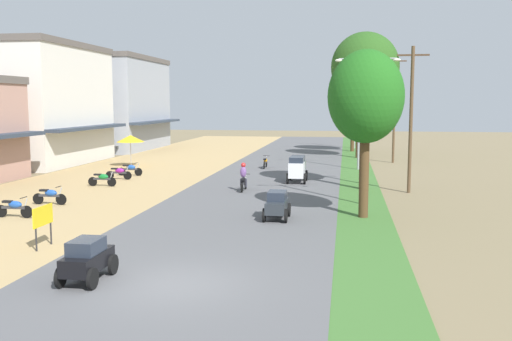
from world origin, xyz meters
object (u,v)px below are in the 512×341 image
at_px(street_signboard, 43,219).
at_px(car_hatchback_charcoal, 277,204).
at_px(vendor_umbrella, 130,139).
at_px(streetlamp_far, 355,108).
at_px(streetlamp_mid, 359,107).
at_px(motorbike_foreground_rider, 244,178).
at_px(median_tree_third, 359,84).
at_px(motorbike_ahead_second, 265,162).
at_px(parked_motorbike_third, 102,178).
at_px(parked_motorbike_nearest, 14,207).
at_px(car_van_white, 297,168).
at_px(utility_pole_near, 411,117).
at_px(car_hatchback_black, 87,258).
at_px(utility_pole_far, 394,107).
at_px(streetlamp_near, 366,119).
at_px(median_tree_second, 365,68).
at_px(median_tree_nearest, 366,98).
at_px(parked_motorbike_second, 50,195).
at_px(parked_motorbike_fourth, 119,172).
at_px(parked_motorbike_fifth, 130,169).
at_px(median_tree_fourth, 353,95).

distance_m(street_signboard, car_hatchback_charcoal, 9.75).
bearing_deg(vendor_umbrella, streetlamp_far, 50.20).
height_order(streetlamp_mid, motorbike_foreground_rider, streetlamp_mid).
xyz_separation_m(median_tree_third, motorbike_ahead_second, (-7.30, -9.92, -6.30)).
distance_m(parked_motorbike_third, motorbike_ahead_second, 13.98).
bearing_deg(parked_motorbike_nearest, car_van_white, 48.93).
height_order(utility_pole_near, car_hatchback_black, utility_pole_near).
relative_size(streetlamp_mid, utility_pole_far, 0.90).
distance_m(vendor_umbrella, motorbike_foreground_rider, 15.89).
xyz_separation_m(streetlamp_near, streetlamp_mid, (0.00, 15.29, 0.45)).
bearing_deg(median_tree_third, median_tree_second, -90.35).
bearing_deg(median_tree_nearest, streetlamp_mid, 89.52).
xyz_separation_m(median_tree_second, car_hatchback_black, (-8.29, -19.15, -6.38)).
height_order(median_tree_third, streetlamp_near, median_tree_third).
bearing_deg(parked_motorbike_second, parked_motorbike_fourth, 91.56).
distance_m(parked_motorbike_fifth, vendor_umbrella, 6.09).
height_order(parked_motorbike_third, utility_pole_near, utility_pole_near).
bearing_deg(parked_motorbike_second, streetlamp_far, 67.91).
bearing_deg(median_tree_fourth, streetlamp_far, 86.20).
relative_size(street_signboard, car_hatchback_black, 0.75).
height_order(car_hatchback_charcoal, motorbike_ahead_second, car_hatchback_charcoal).
height_order(median_tree_nearest, car_van_white, median_tree_nearest).
height_order(parked_motorbike_third, median_tree_second, median_tree_second).
height_order(parked_motorbike_nearest, median_tree_third, median_tree_third).
relative_size(parked_motorbike_second, utility_pole_far, 0.20).
distance_m(streetlamp_near, motorbike_ahead_second, 17.00).
height_order(parked_motorbike_second, streetlamp_mid, streetlamp_mid).
bearing_deg(median_tree_second, motorbike_foreground_rider, -163.63).
height_order(median_tree_third, motorbike_foreground_rider, median_tree_third).
height_order(parked_motorbike_nearest, vendor_umbrella, vendor_umbrella).
relative_size(parked_motorbike_second, street_signboard, 1.20).
distance_m(vendor_umbrella, streetlamp_near, 23.12).
relative_size(median_tree_third, utility_pole_far, 1.05).
bearing_deg(parked_motorbike_nearest, parked_motorbike_second, 91.65).
height_order(street_signboard, median_tree_nearest, median_tree_nearest).
xyz_separation_m(streetlamp_mid, motorbike_ahead_second, (-7.13, -0.33, -4.22)).
bearing_deg(parked_motorbike_fifth, vendor_umbrella, 110.68).
distance_m(parked_motorbike_nearest, median_tree_third, 35.05).
height_order(parked_motorbike_fifth, car_hatchback_black, car_hatchback_black).
relative_size(streetlamp_mid, motorbike_ahead_second, 4.59).
bearing_deg(streetlamp_mid, median_tree_fourth, 90.95).
distance_m(median_tree_second, utility_pole_far, 16.52).
relative_size(parked_motorbike_fifth, utility_pole_far, 0.20).
distance_m(parked_motorbike_fourth, median_tree_second, 17.32).
relative_size(vendor_umbrella, utility_pole_near, 0.30).
height_order(streetlamp_mid, utility_pole_far, utility_pole_far).
xyz_separation_m(parked_motorbike_second, median_tree_fourth, (15.34, 34.36, 5.35)).
bearing_deg(median_tree_third, streetlamp_mid, -91.00).
xyz_separation_m(streetlamp_near, utility_pole_near, (2.66, 4.60, 0.00)).
bearing_deg(streetlamp_far, parked_motorbike_nearest, -110.38).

